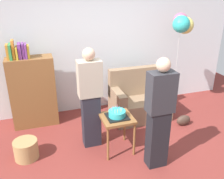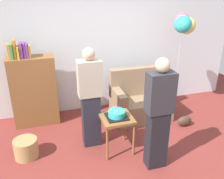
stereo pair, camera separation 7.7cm
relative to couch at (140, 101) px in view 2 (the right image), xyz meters
name	(u,v)px [view 2 (the right image)]	position (x,y,z in m)	size (l,w,h in m)	color
ground_plane	(132,165)	(-0.67, -1.34, -0.34)	(8.00, 8.00, 0.00)	maroon
wall_back	(98,45)	(-0.67, 0.71, 1.01)	(6.00, 0.10, 2.70)	silver
couch	(140,101)	(0.00, 0.00, 0.00)	(1.10, 0.70, 0.96)	#8C7054
bookshelf	(34,90)	(-1.97, 0.32, 0.34)	(0.80, 0.36, 1.61)	brown
side_table	(117,122)	(-0.77, -0.92, 0.16)	(0.48, 0.48, 0.60)	brown
birthday_cake	(117,114)	(-0.77, -0.92, 0.31)	(0.32, 0.32, 0.17)	black
person_blowing_candles	(90,98)	(-1.12, -0.64, 0.49)	(0.36, 0.22, 1.63)	#23232D
person_holding_cake	(158,115)	(-0.34, -1.43, 0.49)	(0.36, 0.22, 1.63)	black
wicker_basket	(26,148)	(-2.16, -0.70, -0.19)	(0.36, 0.36, 0.30)	#A88451
handbag	(184,121)	(0.67, -0.59, -0.24)	(0.28, 0.14, 0.20)	#473328
balloon_bunch	(184,24)	(0.81, 0.01, 1.45)	(0.43, 0.40, 1.98)	silver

